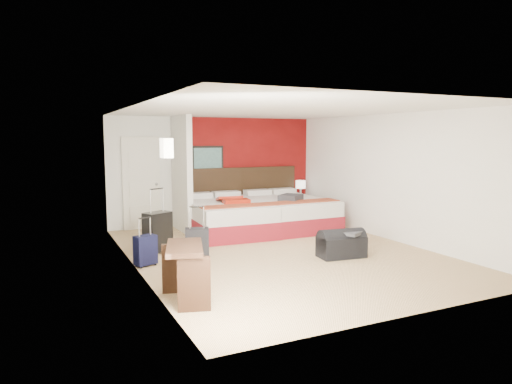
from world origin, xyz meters
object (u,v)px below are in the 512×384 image
red_suitcase_open (233,200)px  nightstand (300,208)px  suitcase_navy (145,252)px  duffel_bag (341,246)px  bed_right (288,213)px  suitcase_black (158,233)px  suitcase_charcoal (197,247)px  desk (185,274)px  table_lamp (301,189)px  bed_left (227,217)px

red_suitcase_open → nightstand: red_suitcase_open is taller
red_suitcase_open → suitcase_navy: red_suitcase_open is taller
red_suitcase_open → duffel_bag: 2.82m
bed_right → suitcase_black: size_ratio=3.20×
bed_right → nightstand: size_ratio=4.35×
red_suitcase_open → suitcase_charcoal: red_suitcase_open is taller
bed_right → desk: size_ratio=2.58×
desk → duffel_bag: bearing=34.3°
nightstand → desk: 6.37m
suitcase_navy → desk: (0.10, -1.83, 0.13)m
table_lamp → red_suitcase_open: bearing=-155.8°
bed_left → suitcase_charcoal: (-1.34, -2.07, -0.06)m
suitcase_black → table_lamp: bearing=-0.6°
duffel_bag → suitcase_charcoal: bearing=171.4°
bed_left → suitcase_black: bearing=-145.4°
suitcase_black → bed_right: bearing=-8.3°
bed_left → red_suitcase_open: size_ratio=3.03×
nightstand → desk: desk is taller
nightstand → desk: bearing=-127.4°
red_suitcase_open → table_lamp: (2.27, 1.02, 0.02)m
suitcase_navy → suitcase_charcoal: bearing=-34.7°
table_lamp → duffel_bag: size_ratio=0.57×
desk → suitcase_black: bearing=100.6°
desk → table_lamp: bearing=63.1°
table_lamp → desk: table_lamp is taller
table_lamp → suitcase_black: bearing=-154.2°
bed_right → suitcase_navy: bed_right is taller
suitcase_charcoal → duffel_bag: suitcase_charcoal is taller
red_suitcase_open → suitcase_navy: size_ratio=1.59×
bed_right → red_suitcase_open: (-1.38, -0.08, 0.38)m
bed_left → bed_right: size_ratio=1.00×
table_lamp → duffel_bag: bearing=-110.5°
nightstand → desk: size_ratio=0.59×
table_lamp → duffel_bag: (-1.36, -3.64, -0.54)m
bed_left → suitcase_charcoal: bed_left is taller
bed_left → suitcase_black: suitcase_black is taller
suitcase_charcoal → desk: desk is taller
red_suitcase_open → suitcase_charcoal: (-1.44, -1.97, -0.44)m
suitcase_black → duffel_bag: size_ratio=0.89×
suitcase_navy → desk: size_ratio=0.54×
suitcase_charcoal → table_lamp: bearing=56.4°
nightstand → duffel_bag: nightstand is taller
desk → bed_right: bearing=63.1°
bed_right → suitcase_navy: bearing=-153.2°
table_lamp → suitcase_black: size_ratio=0.64×
bed_right → duffel_bag: 2.75m
bed_left → red_suitcase_open: (0.10, -0.10, 0.38)m
suitcase_charcoal → desk: 1.75m
suitcase_charcoal → red_suitcase_open: bearing=71.4°
suitcase_charcoal → suitcase_black: bearing=129.1°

